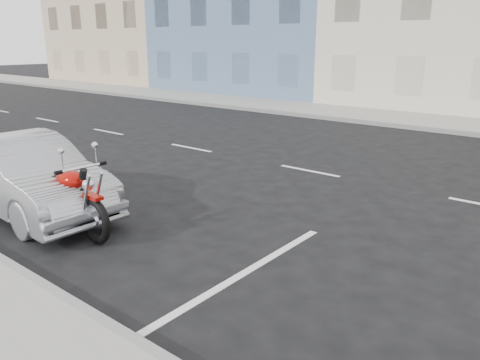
# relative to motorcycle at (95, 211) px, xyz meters

# --- Properties ---
(ground) EXTENTS (120.00, 120.00, 0.00)m
(ground) POSITION_rel_motorcycle_xyz_m (2.34, 5.69, -0.54)
(ground) COLOR black
(ground) RESTS_ON ground
(sidewalk_far) EXTENTS (80.00, 3.40, 0.15)m
(sidewalk_far) POSITION_rel_motorcycle_xyz_m (-2.66, 14.39, -0.46)
(sidewalk_far) COLOR gray
(sidewalk_far) RESTS_ON ground
(curb_far) EXTENTS (80.00, 0.12, 0.16)m
(curb_far) POSITION_rel_motorcycle_xyz_m (-2.66, 12.69, -0.46)
(curb_far) COLOR gray
(curb_far) RESTS_ON ground
(bldg_far_west) EXTENTS (12.00, 12.00, 12.00)m
(bldg_far_west) POSITION_rel_motorcycle_xyz_m (-23.66, 21.99, 5.46)
(bldg_far_west) COLOR #C9AF8E
(bldg_far_west) RESTS_ON ground
(motorcycle) EXTENTS (2.35, 0.78, 1.18)m
(motorcycle) POSITION_rel_motorcycle_xyz_m (0.00, 0.00, 0.00)
(motorcycle) COLOR black
(motorcycle) RESTS_ON ground
(sedan_silver) EXTENTS (4.22, 1.64, 1.37)m
(sedan_silver) POSITION_rel_motorcycle_xyz_m (-2.19, 0.07, 0.15)
(sedan_silver) COLOR #9EA1A6
(sedan_silver) RESTS_ON ground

